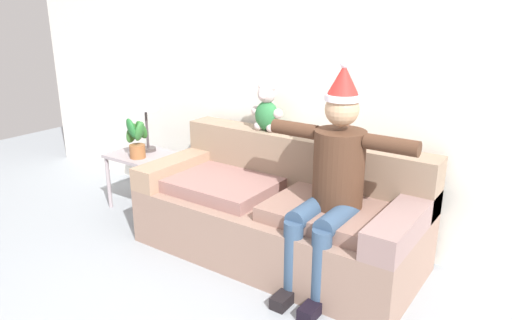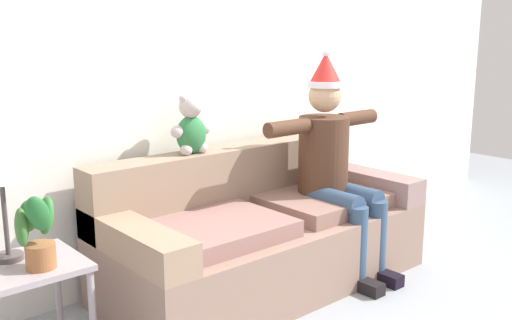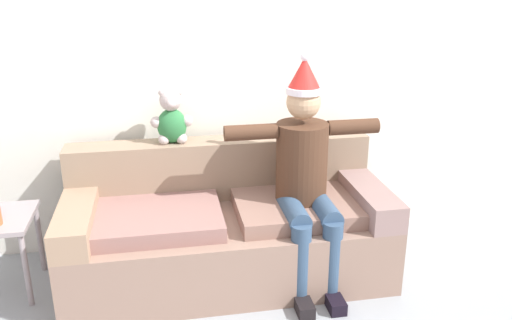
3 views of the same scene
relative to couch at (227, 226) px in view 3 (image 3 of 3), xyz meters
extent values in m
cube|color=white|center=(0.00, 0.55, 1.01)|extent=(7.00, 0.10, 2.70)
cube|color=#8F7061|center=(0.00, -0.05, -0.11)|extent=(2.13, 0.95, 0.44)
cube|color=gray|center=(0.00, 0.30, 0.32)|extent=(2.13, 0.24, 0.42)
cube|color=#A07F66|center=(-0.95, -0.05, 0.20)|extent=(0.22, 0.95, 0.18)
cube|color=gray|center=(0.95, -0.05, 0.20)|extent=(0.22, 0.95, 0.18)
cube|color=#926963|center=(-0.48, -0.10, 0.16)|extent=(0.85, 0.66, 0.10)
cube|color=#8C695C|center=(0.48, -0.10, 0.16)|extent=(0.85, 0.66, 0.10)
cylinder|color=#4C3020|center=(0.50, -0.07, 0.47)|extent=(0.34, 0.34, 0.52)
sphere|color=tan|center=(0.50, -0.07, 0.87)|extent=(0.22, 0.22, 0.22)
cylinder|color=white|center=(0.50, -0.07, 0.94)|extent=(0.23, 0.23, 0.04)
cone|color=red|center=(0.50, -0.07, 1.05)|extent=(0.21, 0.21, 0.20)
sphere|color=white|center=(0.50, -0.07, 1.15)|extent=(0.06, 0.06, 0.06)
cylinder|color=#354D6C|center=(0.40, -0.27, 0.21)|extent=(0.14, 0.40, 0.14)
cylinder|color=#354D6C|center=(0.40, -0.47, -0.06)|extent=(0.13, 0.13, 0.54)
cube|color=black|center=(0.40, -0.55, -0.30)|extent=(0.10, 0.24, 0.08)
cylinder|color=#354D6C|center=(0.60, -0.27, 0.21)|extent=(0.14, 0.40, 0.14)
cylinder|color=#354D6C|center=(0.60, -0.47, -0.06)|extent=(0.13, 0.13, 0.54)
cube|color=black|center=(0.60, -0.55, -0.30)|extent=(0.10, 0.24, 0.08)
cylinder|color=#4C3020|center=(0.16, -0.07, 0.69)|extent=(0.34, 0.10, 0.10)
cylinder|color=#4C3020|center=(0.84, -0.07, 0.69)|extent=(0.34, 0.10, 0.10)
ellipsoid|color=#2D763F|center=(-0.33, 0.30, 0.65)|extent=(0.20, 0.16, 0.24)
sphere|color=beige|center=(-0.33, 0.30, 0.83)|extent=(0.15, 0.15, 0.15)
sphere|color=beige|center=(-0.33, 0.24, 0.82)|extent=(0.07, 0.07, 0.07)
sphere|color=beige|center=(-0.38, 0.30, 0.88)|extent=(0.05, 0.05, 0.05)
sphere|color=beige|center=(-0.28, 0.30, 0.88)|extent=(0.05, 0.05, 0.05)
sphere|color=beige|center=(-0.43, 0.30, 0.68)|extent=(0.08, 0.08, 0.08)
sphere|color=beige|center=(-0.39, 0.27, 0.57)|extent=(0.08, 0.08, 0.08)
sphere|color=beige|center=(-0.22, 0.30, 0.68)|extent=(0.08, 0.08, 0.08)
sphere|color=beige|center=(-0.27, 0.27, 0.57)|extent=(0.08, 0.08, 0.08)
cylinder|color=#A09499|center=(-1.27, -0.19, -0.09)|extent=(0.04, 0.04, 0.49)
cylinder|color=#A09499|center=(-1.27, 0.23, -0.09)|extent=(0.04, 0.04, 0.49)
camera|label=1|loc=(1.76, -2.83, 1.50)|focal=33.48mm
camera|label=2|loc=(-2.38, -2.70, 1.27)|focal=40.82mm
camera|label=3|loc=(-0.40, -3.25, 1.66)|focal=37.24mm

